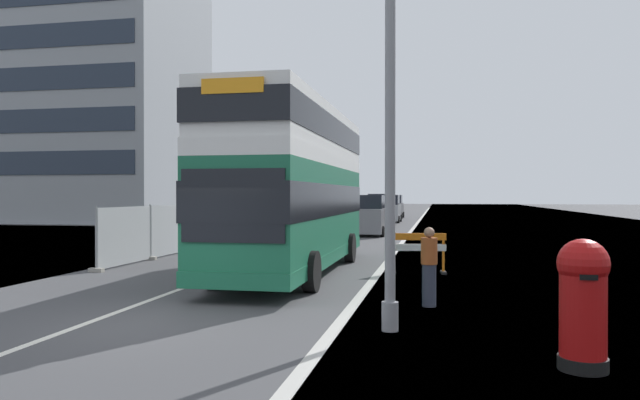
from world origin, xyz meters
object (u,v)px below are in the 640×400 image
at_px(red_pillar_postbox, 583,298).
at_px(car_receding_far, 389,210).
at_px(roadworks_barrier, 418,248).
at_px(car_receding_mid, 381,211).
at_px(car_far_side, 393,207).
at_px(pedestrian_at_kerb, 429,267).
at_px(double_decker_bus, 295,186).
at_px(lamppost_foreground, 390,102).
at_px(car_oncoming_near, 370,216).

bearing_deg(red_pillar_postbox, car_receding_far, 98.24).
distance_m(roadworks_barrier, car_receding_mid, 26.13).
relative_size(car_receding_mid, car_far_side, 1.09).
bearing_deg(car_receding_far, pedestrian_at_kerb, -84.00).
distance_m(double_decker_bus, car_receding_far, 32.75).
bearing_deg(roadworks_barrier, car_far_side, 95.34).
relative_size(lamppost_foreground, car_receding_far, 1.89).
xyz_separation_m(double_decker_bus, red_pillar_postbox, (6.12, -8.79, -1.65)).
height_order(double_decker_bus, car_far_side, double_decker_bus).
relative_size(double_decker_bus, car_receding_mid, 2.49).
bearing_deg(lamppost_foreground, car_far_side, 94.27).
bearing_deg(car_far_side, double_decker_bus, -89.70).
relative_size(car_receding_mid, pedestrian_at_kerb, 2.68).
height_order(roadworks_barrier, car_oncoming_near, car_oncoming_near).
bearing_deg(car_oncoming_near, car_receding_mid, 91.84).
distance_m(lamppost_foreground, car_oncoming_near, 24.20).
xyz_separation_m(car_oncoming_near, car_receding_far, (-0.20, 15.90, -0.01)).
xyz_separation_m(double_decker_bus, car_receding_mid, (0.00, 26.40, -1.50)).
distance_m(car_oncoming_near, car_receding_far, 15.90).
bearing_deg(car_receding_far, car_oncoming_near, -89.29).
bearing_deg(roadworks_barrier, double_decker_bus, -171.75).
relative_size(double_decker_bus, lamppost_foreground, 1.33).
xyz_separation_m(double_decker_bus, car_receding_far, (0.11, 32.72, -1.54)).
distance_m(car_oncoming_near, car_far_side, 24.89).
distance_m(double_decker_bus, roadworks_barrier, 4.11).
relative_size(double_decker_bus, red_pillar_postbox, 6.31).
bearing_deg(double_decker_bus, car_far_side, 90.30).
bearing_deg(roadworks_barrier, pedestrian_at_kerb, -85.51).
height_order(double_decker_bus, car_receding_far, double_decker_bus).
height_order(lamppost_foreground, pedestrian_at_kerb, lamppost_foreground).
bearing_deg(car_receding_mid, double_decker_bus, -90.00).
height_order(roadworks_barrier, car_far_side, car_far_side).
bearing_deg(car_receding_mid, lamppost_foreground, -84.17).
xyz_separation_m(car_receding_far, pedestrian_at_kerb, (3.92, -37.34, -0.24)).
relative_size(roadworks_barrier, car_far_side, 0.40).
xyz_separation_m(red_pillar_postbox, car_far_side, (-6.34, 50.48, 0.11)).
distance_m(red_pillar_postbox, car_far_side, 50.88).
height_order(roadworks_barrier, car_receding_mid, car_receding_mid).
distance_m(lamppost_foreground, roadworks_barrier, 8.18).
height_order(lamppost_foreground, car_receding_far, lamppost_foreground).
xyz_separation_m(roadworks_barrier, pedestrian_at_kerb, (0.40, -5.15, 0.07)).
relative_size(red_pillar_postbox, car_receding_far, 0.40).
bearing_deg(car_far_side, car_receding_far, -87.88).
xyz_separation_m(lamppost_foreground, car_receding_mid, (-3.41, 33.41, -2.81)).
bearing_deg(car_receding_mid, red_pillar_postbox, -80.13).
bearing_deg(double_decker_bus, car_receding_mid, 90.00).
xyz_separation_m(double_decker_bus, lamppost_foreground, (3.41, -7.01, 1.31)).
relative_size(car_receding_far, car_far_side, 1.08).
height_order(lamppost_foreground, roadworks_barrier, lamppost_foreground).
bearing_deg(car_receding_mid, car_oncoming_near, -88.16).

